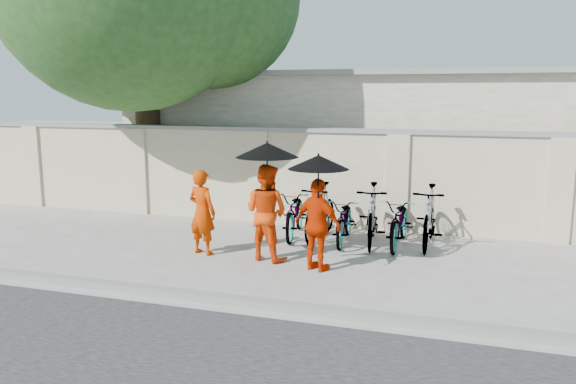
% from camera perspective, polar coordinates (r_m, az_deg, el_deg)
% --- Properties ---
extents(ground, '(80.00, 80.00, 0.00)m').
position_cam_1_polar(ground, '(9.35, -3.76, -7.47)').
color(ground, '#A7A5A1').
extents(kerb, '(40.00, 0.16, 0.12)m').
position_cam_1_polar(kerb, '(7.86, -8.32, -10.54)').
color(kerb, gray).
rests_on(kerb, ground).
extents(compound_wall, '(20.00, 0.30, 2.00)m').
position_cam_1_polar(compound_wall, '(11.86, 6.32, 1.19)').
color(compound_wall, beige).
rests_on(compound_wall, ground).
extents(building_behind, '(14.00, 6.00, 3.20)m').
position_cam_1_polar(building_behind, '(15.41, 12.81, 5.27)').
color(building_behind, beige).
rests_on(building_behind, ground).
extents(monk_left, '(0.62, 0.48, 1.50)m').
position_cam_1_polar(monk_left, '(9.94, -8.71, -2.03)').
color(monk_left, '#B72F00').
rests_on(monk_left, ground).
extents(monk_center, '(0.93, 0.81, 1.64)m').
position_cam_1_polar(monk_center, '(9.50, -2.22, -2.06)').
color(monk_center, '#E03C06').
rests_on(monk_center, ground).
extents(parasol_center, '(1.05, 1.05, 1.08)m').
position_cam_1_polar(parasol_center, '(9.24, -2.14, 4.28)').
color(parasol_center, black).
rests_on(parasol_center, ground).
extents(monk_right, '(0.95, 0.67, 1.49)m').
position_cam_1_polar(monk_right, '(8.91, 3.05, -3.37)').
color(monk_right, red).
rests_on(monk_right, ground).
extents(parasol_right, '(0.95, 0.95, 1.02)m').
position_cam_1_polar(parasol_right, '(8.65, 3.11, 3.05)').
color(parasol_right, black).
rests_on(parasol_right, ground).
extents(bike_0, '(0.88, 1.90, 0.96)m').
position_cam_1_polar(bike_0, '(11.06, 0.77, -2.13)').
color(bike_0, '#A5A5A9').
rests_on(bike_0, ground).
extents(bike_1, '(0.62, 1.84, 1.09)m').
position_cam_1_polar(bike_1, '(10.88, 3.30, -2.01)').
color(bike_1, '#A5A5A9').
rests_on(bike_1, ground).
extents(bike_2, '(0.71, 1.73, 0.89)m').
position_cam_1_polar(bike_2, '(10.67, 5.80, -2.83)').
color(bike_2, '#A5A5A9').
rests_on(bike_2, ground).
extents(bike_3, '(0.73, 1.94, 1.14)m').
position_cam_1_polar(bike_3, '(10.58, 8.56, -2.30)').
color(bike_3, '#A5A5A9').
rests_on(bike_3, ground).
extents(bike_4, '(0.68, 1.81, 0.94)m').
position_cam_1_polar(bike_4, '(10.57, 11.32, -2.95)').
color(bike_4, '#A5A5A9').
rests_on(bike_4, ground).
extents(bike_5, '(0.59, 1.91, 1.14)m').
position_cam_1_polar(bike_5, '(10.61, 14.15, -2.46)').
color(bike_5, '#A5A5A9').
rests_on(bike_5, ground).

